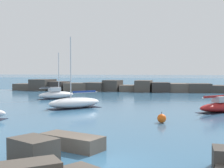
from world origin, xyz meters
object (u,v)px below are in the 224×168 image
at_px(sailboat_moored_0, 224,106).
at_px(mooring_buoy_orange_near, 162,118).
at_px(sailboat_moored_2, 75,103).
at_px(sailboat_moored_3, 56,95).

relative_size(sailboat_moored_0, mooring_buoy_orange_near, 8.14).
bearing_deg(sailboat_moored_2, sailboat_moored_3, 120.62).
bearing_deg(sailboat_moored_0, mooring_buoy_orange_near, -127.03).
height_order(sailboat_moored_2, sailboat_moored_3, sailboat_moored_2).
xyz_separation_m(sailboat_moored_2, mooring_buoy_orange_near, (10.42, -8.52, -0.27)).
bearing_deg(mooring_buoy_orange_near, sailboat_moored_2, 140.72).
distance_m(sailboat_moored_0, sailboat_moored_2, 16.85).
height_order(sailboat_moored_3, mooring_buoy_orange_near, sailboat_moored_3).
height_order(sailboat_moored_2, mooring_buoy_orange_near, sailboat_moored_2).
bearing_deg(sailboat_moored_2, mooring_buoy_orange_near, -39.28).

